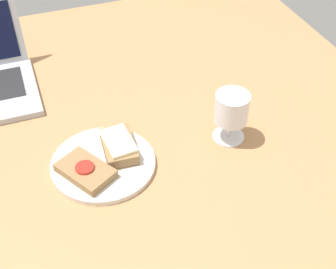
{
  "coord_description": "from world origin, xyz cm",
  "views": [
    {
      "loc": [
        -18.02,
        -76.85,
        76.74
      ],
      "look_at": [
        8.15,
        -5.55,
        8.0
      ],
      "focal_mm": 50.0,
      "sensor_mm": 36.0,
      "label": 1
    }
  ],
  "objects_px": {
    "plate": "(103,164)",
    "sandwich_with_cheese": "(119,145)",
    "wine_glass": "(231,110)",
    "sandwich_with_tomato": "(86,170)"
  },
  "relations": [
    {
      "from": "plate",
      "to": "sandwich_with_tomato",
      "type": "xyz_separation_m",
      "value": [
        -0.04,
        -0.02,
        0.02
      ]
    },
    {
      "from": "sandwich_with_cheese",
      "to": "plate",
      "type": "bearing_deg",
      "value": -152.62
    },
    {
      "from": "sandwich_with_cheese",
      "to": "sandwich_with_tomato",
      "type": "bearing_deg",
      "value": -152.57
    },
    {
      "from": "plate",
      "to": "sandwich_with_tomato",
      "type": "relative_size",
      "value": 1.63
    },
    {
      "from": "plate",
      "to": "wine_glass",
      "type": "bearing_deg",
      "value": -1.86
    },
    {
      "from": "plate",
      "to": "sandwich_with_cheese",
      "type": "relative_size",
      "value": 1.94
    },
    {
      "from": "plate",
      "to": "sandwich_with_cheese",
      "type": "distance_m",
      "value": 0.05
    },
    {
      "from": "plate",
      "to": "sandwich_with_tomato",
      "type": "height_order",
      "value": "sandwich_with_tomato"
    },
    {
      "from": "plate",
      "to": "sandwich_with_cheese",
      "type": "bearing_deg",
      "value": 27.38
    },
    {
      "from": "sandwich_with_cheese",
      "to": "wine_glass",
      "type": "relative_size",
      "value": 0.96
    }
  ]
}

